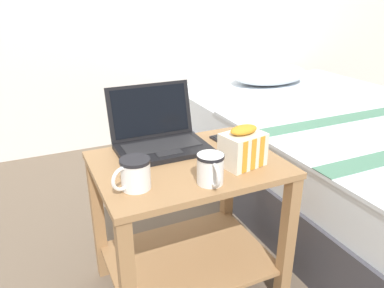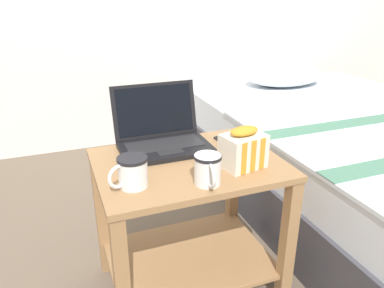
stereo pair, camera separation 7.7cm
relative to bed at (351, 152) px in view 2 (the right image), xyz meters
The scene contains 8 objects.
ground_plane 1.23m from the bed, 160.73° to the right, with size 8.00×8.00×0.00m, color brown.
bed is the anchor object (origin of this frame).
bedside_table 1.21m from the bed, 160.73° to the right, with size 0.64×0.49×0.55m.
laptop 1.25m from the bed, 168.74° to the right, with size 0.33×0.27×0.22m.
mug_front_left 1.32m from the bed, 153.44° to the right, with size 0.08×0.13×0.10m.
mug_front_right 1.49m from the bed, 159.65° to the right, with size 0.13×0.09×0.10m.
snack_bag 1.16m from the bed, 152.99° to the right, with size 0.16×0.13×0.14m.
cell_phone 1.01m from the bed, 162.06° to the right, with size 0.09×0.15×0.01m.
Camera 2 is at (-0.41, -1.10, 1.11)m, focal length 35.00 mm.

